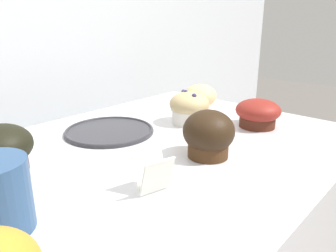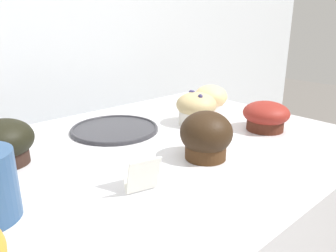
# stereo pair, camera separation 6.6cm
# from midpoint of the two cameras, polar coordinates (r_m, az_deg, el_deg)

# --- Properties ---
(wall_back) EXTENTS (3.20, 0.10, 1.80)m
(wall_back) POSITION_cam_midpoint_polar(r_m,az_deg,el_deg) (1.15, -22.93, 1.59)
(wall_back) COLOR silver
(wall_back) RESTS_ON ground
(muffin_front_center) EXTENTS (0.10, 0.10, 0.09)m
(muffin_front_center) POSITION_cam_midpoint_polar(r_m,az_deg,el_deg) (0.61, 9.71, -1.82)
(muffin_front_center) COLOR #422814
(muffin_front_center) RESTS_ON display_counter
(muffin_back_left) EXTENTS (0.09, 0.09, 0.08)m
(muffin_back_left) POSITION_cam_midpoint_polar(r_m,az_deg,el_deg) (0.92, 9.46, 4.66)
(muffin_back_left) COLOR silver
(muffin_back_left) RESTS_ON display_counter
(muffin_front_left) EXTENTS (0.11, 0.11, 0.07)m
(muffin_front_left) POSITION_cam_midpoint_polar(r_m,az_deg,el_deg) (0.80, 18.95, 1.66)
(muffin_front_left) COLOR #482014
(muffin_front_left) RESTS_ON display_counter
(muffin_front_right) EXTENTS (0.10, 0.10, 0.08)m
(muffin_front_right) POSITION_cam_midpoint_polar(r_m,az_deg,el_deg) (0.64, -24.10, -2.67)
(muffin_front_right) COLOR black
(muffin_front_right) RESTS_ON display_counter
(muffin_back_center) EXTENTS (0.10, 0.10, 0.08)m
(muffin_back_center) POSITION_cam_midpoint_polar(r_m,az_deg,el_deg) (0.81, 7.26, 3.06)
(muffin_back_center) COLOR silver
(muffin_back_center) RESTS_ON display_counter
(serving_plate) EXTENTS (0.20, 0.20, 0.01)m
(serving_plate) POSITION_cam_midpoint_polar(r_m,az_deg,el_deg) (0.77, -6.90, -0.51)
(serving_plate) COLOR #2D2D33
(serving_plate) RESTS_ON display_counter
(price_card) EXTENTS (0.06, 0.05, 0.06)m
(price_card) POSITION_cam_midpoint_polar(r_m,az_deg,el_deg) (0.49, -0.92, -8.24)
(price_card) COLOR white
(price_card) RESTS_ON display_counter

